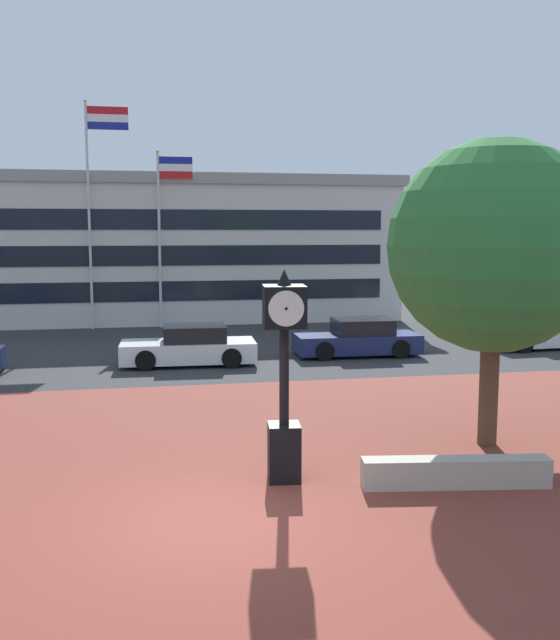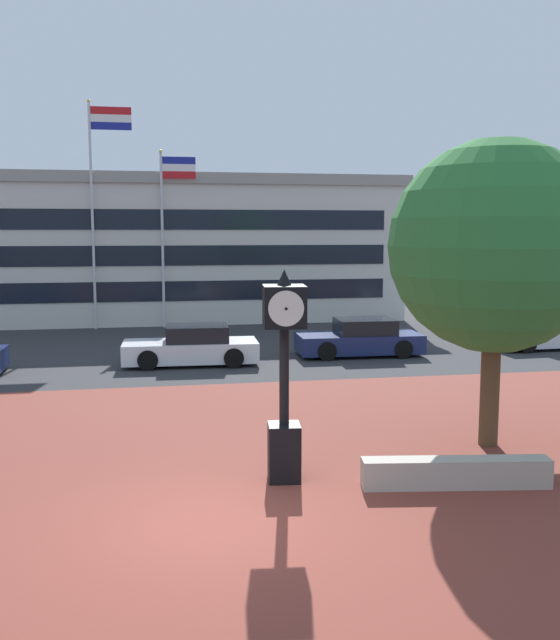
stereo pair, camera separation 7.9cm
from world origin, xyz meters
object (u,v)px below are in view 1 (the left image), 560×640
object	(u,v)px
car_street_near	(358,339)
civic_building	(160,246)
car_street_far	(190,347)
flagpole_primary	(93,195)
street_clock	(284,371)
plaza_tree	(501,251)
flagpole_secondary	(163,223)
car_street_mid	(547,332)

from	to	relation	value
car_street_near	civic_building	distance (m)	17.22
car_street_far	flagpole_primary	size ratio (longest dim) A/B	0.44
street_clock	plaza_tree	bearing A→B (deg)	22.55
car_street_far	flagpole_secondary	size ratio (longest dim) A/B	0.56
plaza_tree	civic_building	bearing A→B (deg)	103.34
street_clock	car_street_mid	world-z (taller)	street_clock
plaza_tree	car_street_mid	bearing A→B (deg)	54.23
car_street_mid	car_street_near	bearing A→B (deg)	89.61
plaza_tree	flagpole_secondary	xyz separation A→B (m)	(-6.18, 18.85, 0.72)
car_street_mid	civic_building	world-z (taller)	civic_building
street_clock	car_street_near	world-z (taller)	street_clock
street_clock	car_street_far	bearing A→B (deg)	100.79
street_clock	civic_building	xyz separation A→B (m)	(-1.50, 27.46, 1.52)
street_clock	civic_building	world-z (taller)	civic_building
flagpole_primary	civic_building	bearing A→B (deg)	67.71
plaza_tree	flagpole_secondary	bearing A→B (deg)	108.16
plaza_tree	civic_building	distance (m)	26.79
street_clock	car_street_near	xyz separation A→B (m)	(4.93, 11.76, -1.38)
plaza_tree	car_street_far	xyz separation A→B (m)	(-5.63, 9.71, -3.35)
car_street_near	car_street_mid	size ratio (longest dim) A/B	0.95
car_street_far	flagpole_secondary	xyz separation A→B (m)	(-0.55, 9.14, 4.07)
car_street_far	street_clock	bearing A→B (deg)	-172.94
flagpole_primary	car_street_far	bearing A→B (deg)	-68.98
car_street_near	car_street_far	distance (m)	5.91
civic_building	car_street_mid	bearing A→B (deg)	-48.18
civic_building	flagpole_secondary	bearing A→B (deg)	-89.99
plaza_tree	car_street_far	world-z (taller)	plaza_tree
flagpole_secondary	plaza_tree	bearing A→B (deg)	-71.84
car_street_near	car_street_mid	bearing A→B (deg)	-86.58
car_street_near	flagpole_primary	xyz separation A→B (m)	(-9.38, 8.49, 5.30)
plaza_tree	flagpole_secondary	size ratio (longest dim) A/B	0.78
car_street_near	car_street_far	bearing A→B (deg)	97.73
car_street_mid	flagpole_primary	xyz separation A→B (m)	(-16.79, 8.23, 5.30)
car_street_near	flagpole_secondary	bearing A→B (deg)	38.55
car_street_mid	car_street_far	xyz separation A→B (m)	(-13.27, -0.90, -0.00)
car_street_near	civic_building	xyz separation A→B (m)	(-6.42, 15.71, 2.90)
car_street_near	car_street_mid	distance (m)	7.41
flagpole_primary	flagpole_secondary	size ratio (longest dim) A/B	1.26
plaza_tree	car_street_mid	distance (m)	13.50
plaza_tree	car_street_near	distance (m)	10.89
street_clock	car_street_far	world-z (taller)	street_clock
car_street_near	flagpole_secondary	size ratio (longest dim) A/B	0.55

